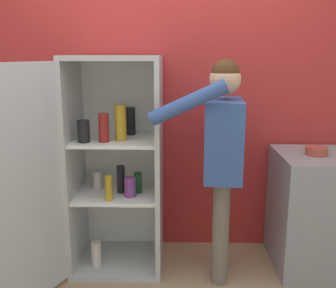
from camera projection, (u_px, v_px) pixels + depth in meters
wall_back at (168, 97)px, 3.21m from camera, size 7.00×0.06×2.55m
refrigerator at (99, 167)px, 2.89m from camera, size 1.01×1.22×1.61m
person at (222, 146)px, 2.73m from camera, size 0.66×0.60×1.59m
counter at (318, 211)px, 3.00m from camera, size 0.65×0.65×0.90m
bowl at (317, 151)px, 2.88m from camera, size 0.16×0.16×0.06m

